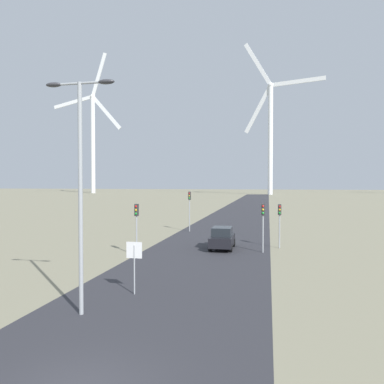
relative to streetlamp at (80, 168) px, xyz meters
The scene contains 10 objects.
road_surface 43.01m from the streetlamp, 86.23° to the left, with size 10.00×240.00×0.01m.
streetlamp is the anchor object (origin of this frame).
stop_sign_near 5.41m from the streetlamp, 69.03° to the left, with size 0.81×0.07×2.59m.
traffic_light_post_near_left 12.90m from the streetlamp, 99.46° to the left, with size 0.28×0.34×3.90m.
traffic_light_post_near_right 17.43m from the streetlamp, 65.06° to the left, with size 0.28×0.34×3.84m.
traffic_light_post_mid_left 26.94m from the streetlamp, 92.24° to the left, with size 0.28×0.33×4.48m.
traffic_light_post_mid_right 20.02m from the streetlamp, 64.31° to the left, with size 0.28×0.34×3.69m.
car_approaching 17.68m from the streetlamp, 76.65° to the left, with size 1.88×4.12×1.83m.
wind_turbine_far_left 189.19m from the streetlamp, 116.21° to the left, with size 38.90×2.60×72.90m.
wind_turbine_left 164.55m from the streetlamp, 87.02° to the left, with size 35.75×11.08×71.52m.
Camera 1 is at (4.82, -8.70, 5.49)m, focal length 35.00 mm.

